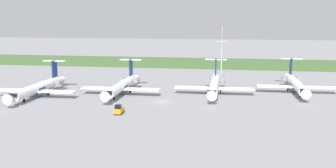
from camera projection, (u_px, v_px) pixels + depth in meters
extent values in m
plane|color=gray|center=(177.00, 82.00, 128.97)|extent=(500.00, 500.00, 0.00)
cube|color=#426033|center=(190.00, 63.00, 171.86)|extent=(320.00, 20.00, 2.67)
cylinder|color=white|center=(38.00, 88.00, 105.93)|extent=(2.70, 24.00, 2.70)
cone|color=white|center=(11.00, 98.00, 92.81)|extent=(2.70, 3.00, 2.70)
cone|color=white|center=(59.00, 80.00, 119.54)|extent=(2.30, 4.00, 2.29)
cube|color=black|center=(15.00, 95.00, 94.57)|extent=(2.03, 1.80, 0.90)
cylinder|color=navy|center=(38.00, 89.00, 105.96)|extent=(2.76, 3.60, 2.76)
cube|color=white|center=(16.00, 90.00, 105.98)|extent=(11.00, 3.20, 0.36)
cube|color=white|center=(56.00, 91.00, 104.15)|extent=(11.00, 3.20, 0.36)
cube|color=navy|center=(54.00, 69.00, 115.92)|extent=(0.36, 3.20, 5.20)
cube|color=white|center=(55.00, 61.00, 115.79)|extent=(6.80, 1.80, 0.24)
cylinder|color=gray|center=(46.00, 82.00, 115.19)|extent=(1.50, 3.40, 1.50)
cylinder|color=gray|center=(59.00, 82.00, 114.49)|extent=(1.50, 3.40, 1.50)
cylinder|color=gray|center=(24.00, 99.00, 98.96)|extent=(0.20, 0.20, 0.65)
cylinder|color=black|center=(24.00, 101.00, 99.05)|extent=(0.30, 0.90, 0.90)
cylinder|color=black|center=(36.00, 93.00, 108.91)|extent=(0.35, 0.90, 0.90)
cylinder|color=black|center=(48.00, 93.00, 108.32)|extent=(0.35, 0.90, 0.90)
cylinder|color=white|center=(121.00, 86.00, 109.07)|extent=(2.70, 24.00, 2.70)
cone|color=white|center=(107.00, 95.00, 95.95)|extent=(2.70, 3.00, 2.70)
cone|color=white|center=(133.00, 78.00, 122.68)|extent=(2.30, 4.00, 2.29)
cube|color=black|center=(109.00, 92.00, 97.72)|extent=(2.02, 1.80, 0.90)
cylinder|color=navy|center=(122.00, 86.00, 109.10)|extent=(2.76, 3.60, 2.76)
cube|color=white|center=(101.00, 88.00, 109.13)|extent=(11.00, 3.20, 0.36)
cube|color=white|center=(141.00, 89.00, 107.29)|extent=(11.00, 3.20, 0.36)
cube|color=navy|center=(131.00, 67.00, 119.07)|extent=(0.36, 3.20, 5.20)
cube|color=white|center=(131.00, 60.00, 118.94)|extent=(6.80, 1.80, 0.24)
cylinder|color=gray|center=(123.00, 80.00, 118.33)|extent=(1.50, 3.40, 1.50)
cylinder|color=gray|center=(137.00, 80.00, 117.63)|extent=(1.50, 3.40, 1.50)
cylinder|color=gray|center=(114.00, 96.00, 102.10)|extent=(0.20, 0.20, 0.65)
cylinder|color=black|center=(114.00, 98.00, 102.20)|extent=(0.30, 0.90, 0.90)
cylinder|color=black|center=(118.00, 91.00, 112.06)|extent=(0.35, 0.90, 0.90)
cylinder|color=black|center=(130.00, 91.00, 111.46)|extent=(0.35, 0.90, 0.90)
cylinder|color=white|center=(214.00, 85.00, 109.82)|extent=(2.70, 24.00, 2.70)
cone|color=white|center=(212.00, 95.00, 96.70)|extent=(2.70, 3.00, 2.70)
cone|color=white|center=(216.00, 78.00, 123.42)|extent=(2.30, 4.00, 2.29)
cube|color=black|center=(212.00, 92.00, 98.46)|extent=(2.02, 1.80, 0.90)
cylinder|color=navy|center=(214.00, 86.00, 109.84)|extent=(2.76, 3.60, 2.76)
cube|color=white|center=(194.00, 88.00, 109.87)|extent=(11.00, 3.20, 0.36)
cube|color=white|center=(235.00, 89.00, 108.03)|extent=(11.00, 3.20, 0.36)
cube|color=navy|center=(216.00, 67.00, 119.81)|extent=(0.36, 3.20, 5.20)
cube|color=white|center=(216.00, 59.00, 119.68)|extent=(6.80, 1.80, 0.24)
cylinder|color=gray|center=(208.00, 79.00, 119.07)|extent=(1.50, 3.40, 1.50)
cylinder|color=gray|center=(223.00, 80.00, 118.37)|extent=(1.50, 3.40, 1.50)
cylinder|color=gray|center=(213.00, 96.00, 102.84)|extent=(0.20, 0.20, 0.65)
cylinder|color=black|center=(213.00, 98.00, 102.94)|extent=(0.30, 0.90, 0.90)
cylinder|color=black|center=(208.00, 90.00, 112.80)|extent=(0.35, 0.90, 0.90)
cylinder|color=black|center=(221.00, 91.00, 112.21)|extent=(0.35, 0.90, 0.90)
cylinder|color=white|center=(296.00, 84.00, 111.82)|extent=(2.70, 24.00, 2.70)
cone|color=white|center=(305.00, 93.00, 98.70)|extent=(2.70, 3.00, 2.70)
cone|color=white|center=(289.00, 77.00, 125.43)|extent=(2.30, 4.00, 2.29)
cube|color=black|center=(304.00, 90.00, 100.46)|extent=(2.03, 1.80, 0.90)
cylinder|color=navy|center=(296.00, 85.00, 111.85)|extent=(2.76, 3.60, 2.76)
cube|color=white|center=(276.00, 86.00, 111.87)|extent=(11.00, 3.20, 0.36)
cube|color=white|center=(318.00, 87.00, 110.04)|extent=(11.00, 3.20, 0.36)
cube|color=navy|center=(291.00, 66.00, 121.81)|extent=(0.36, 3.20, 5.20)
cube|color=white|center=(291.00, 59.00, 121.68)|extent=(6.80, 1.80, 0.24)
cylinder|color=gray|center=(284.00, 78.00, 121.08)|extent=(1.50, 3.40, 1.50)
cylinder|color=gray|center=(298.00, 79.00, 120.38)|extent=(1.50, 3.40, 1.50)
cylinder|color=gray|center=(300.00, 94.00, 104.84)|extent=(0.20, 0.20, 0.65)
cylinder|color=black|center=(300.00, 96.00, 104.94)|extent=(0.30, 0.90, 0.90)
cylinder|color=black|center=(288.00, 89.00, 114.80)|extent=(0.35, 0.90, 0.90)
cylinder|color=black|center=(301.00, 89.00, 114.21)|extent=(0.35, 0.90, 0.90)
cylinder|color=#B2B2B7|center=(221.00, 59.00, 145.16)|extent=(0.50, 0.50, 12.47)
cylinder|color=#B2B2B7|center=(222.00, 33.00, 143.46)|extent=(0.28, 0.28, 6.72)
cube|color=#B2B2B7|center=(222.00, 41.00, 143.98)|extent=(4.40, 0.20, 0.20)
sphere|color=red|center=(222.00, 24.00, 142.82)|extent=(0.50, 0.50, 0.50)
cube|color=orange|center=(119.00, 110.00, 87.31)|extent=(1.70, 3.20, 1.10)
cube|color=black|center=(118.00, 107.00, 86.59)|extent=(1.36, 1.10, 0.90)
cylinder|color=black|center=(115.00, 113.00, 86.59)|extent=(0.22, 0.60, 0.60)
cylinder|color=black|center=(121.00, 114.00, 86.36)|extent=(0.22, 0.60, 0.60)
cylinder|color=black|center=(117.00, 111.00, 88.46)|extent=(0.22, 0.60, 0.60)
cylinder|color=black|center=(123.00, 112.00, 88.22)|extent=(0.22, 0.60, 0.60)
cone|color=orange|center=(299.00, 107.00, 92.57)|extent=(0.44, 0.44, 0.55)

